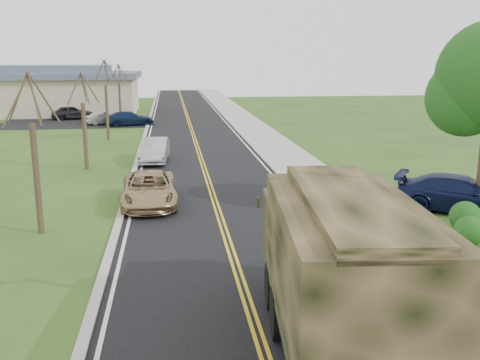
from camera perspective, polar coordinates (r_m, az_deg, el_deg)
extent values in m
cube|color=black|center=(50.86, -5.24, 5.50)|extent=(8.00, 120.00, 0.01)
cube|color=#9E998E|center=(51.19, -0.57, 5.66)|extent=(0.30, 120.00, 0.12)
cube|color=#9E998E|center=(51.43, 1.38, 5.68)|extent=(3.20, 120.00, 0.10)
cube|color=#9E998E|center=(50.87, -9.93, 5.41)|extent=(0.30, 120.00, 0.10)
sphere|color=#164D17|center=(24.24, 22.91, 8.10)|extent=(3.24, 3.24, 3.24)
cylinder|color=#38281C|center=(21.48, -20.85, 0.06)|extent=(0.24, 0.24, 4.20)
cylinder|color=#38281C|center=(21.07, -20.17, 8.23)|extent=(1.01, 0.33, 1.90)
cylinder|color=#38281C|center=(21.65, -21.03, 8.06)|extent=(0.13, 1.29, 1.74)
cylinder|color=#38281C|center=(21.34, -22.62, 8.08)|extent=(0.98, 0.43, 1.90)
cylinder|color=#38281C|center=(20.70, -22.86, 7.72)|extent=(0.79, 1.05, 1.77)
cylinder|color=#38281C|center=(20.59, -21.06, 8.06)|extent=(0.58, 0.90, 1.90)
cylinder|color=#38281C|center=(33.11, -16.21, 4.47)|extent=(0.24, 0.24, 3.96)
cylinder|color=#38281C|center=(32.88, -15.71, 9.45)|extent=(0.96, 0.32, 1.79)
cylinder|color=#38281C|center=(33.40, -16.31, 9.34)|extent=(0.12, 1.22, 1.65)
cylinder|color=#38281C|center=(33.06, -17.23, 9.38)|extent=(0.93, 0.41, 1.79)
cylinder|color=#38281C|center=(32.45, -17.28, 9.18)|extent=(0.75, 0.99, 1.67)
cylinder|color=#38281C|center=(32.41, -16.18, 9.38)|extent=(0.55, 0.85, 1.80)
cylinder|color=#38281C|center=(44.89, -14.00, 7.02)|extent=(0.24, 0.24, 4.44)
cylinder|color=#38281C|center=(44.78, -13.55, 11.14)|extent=(1.07, 0.35, 2.00)
cylinder|color=#38281C|center=(45.34, -14.08, 11.03)|extent=(0.13, 1.36, 1.84)
cylinder|color=#38281C|center=(44.94, -14.83, 11.08)|extent=(1.03, 0.46, 2.00)
cylinder|color=#38281C|center=(44.24, -14.83, 10.95)|extent=(0.83, 1.10, 1.87)
cylinder|color=#38281C|center=(44.23, -13.92, 11.10)|extent=(0.61, 0.95, 2.01)
cylinder|color=#38281C|center=(56.80, -12.68, 8.08)|extent=(0.24, 0.24, 4.08)
cylinder|color=#38281C|center=(56.73, -12.34, 11.07)|extent=(0.99, 0.33, 1.84)
cylinder|color=#38281C|center=(57.24, -12.74, 10.99)|extent=(0.13, 1.25, 1.69)
cylinder|color=#38281C|center=(56.86, -13.27, 11.03)|extent=(0.95, 0.42, 1.85)
cylinder|color=#38281C|center=(56.22, -13.26, 10.94)|extent=(0.77, 1.02, 1.72)
cylinder|color=#38281C|center=(56.22, -12.60, 11.05)|extent=(0.57, 0.88, 1.85)
cube|color=tan|center=(68.01, -19.61, 8.46)|extent=(20.00, 12.00, 4.20)
cube|color=#475466|center=(67.89, -19.76, 10.48)|extent=(21.00, 13.00, 0.70)
cube|color=#475466|center=(67.88, -19.81, 11.07)|extent=(14.00, 8.00, 0.90)
cube|color=black|center=(57.34, -15.58, 5.93)|extent=(18.00, 10.00, 0.02)
cylinder|color=black|center=(13.20, 4.24, -13.96)|extent=(0.51, 1.26, 1.23)
cylinder|color=black|center=(13.64, 14.36, -13.43)|extent=(0.51, 1.26, 1.23)
cylinder|color=black|center=(14.60, 3.57, -11.19)|extent=(0.51, 1.26, 1.23)
cylinder|color=black|center=(15.00, 12.69, -10.82)|extent=(0.51, 1.26, 1.23)
cube|color=#33371E|center=(12.54, 10.09, -12.82)|extent=(3.42, 8.04, 0.39)
cube|color=#33371E|center=(14.79, 7.97, -4.73)|extent=(2.87, 2.37, 1.56)
cube|color=black|center=(15.67, 7.37, -2.84)|extent=(2.45, 0.33, 0.78)
cube|color=#33371E|center=(11.59, 11.13, -13.60)|extent=(3.35, 6.16, 0.17)
cube|color=black|center=(11.12, 11.40, -8.18)|extent=(3.35, 6.16, 2.23)
cube|color=black|center=(10.75, 11.67, -2.34)|extent=(2.35, 6.06, 0.28)
imported|color=tan|center=(24.63, -9.67, -0.96)|extent=(2.58, 5.31, 1.46)
imported|color=#B0AFB4|center=(34.72, -9.10, 3.15)|extent=(1.92, 4.68, 1.51)
imported|color=#0F1538|center=(25.05, 22.48, -1.41)|extent=(5.77, 4.84, 1.58)
imported|color=black|center=(60.74, -17.48, 6.87)|extent=(4.62, 2.74, 1.48)
imported|color=#A6A6AA|center=(55.42, -14.22, 6.40)|extent=(3.93, 2.51, 1.22)
imported|color=#0F1C38|center=(53.95, -11.71, 6.45)|extent=(5.10, 3.06, 1.38)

